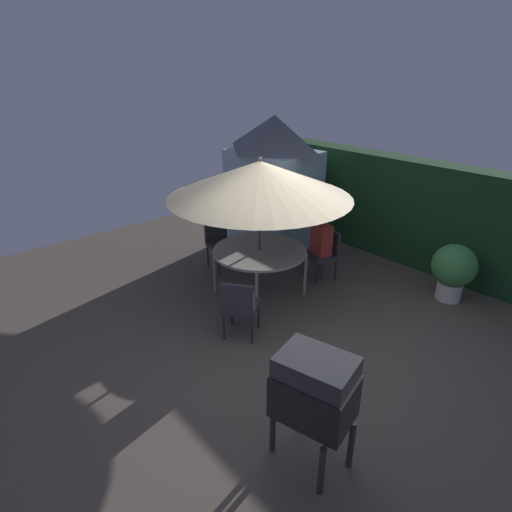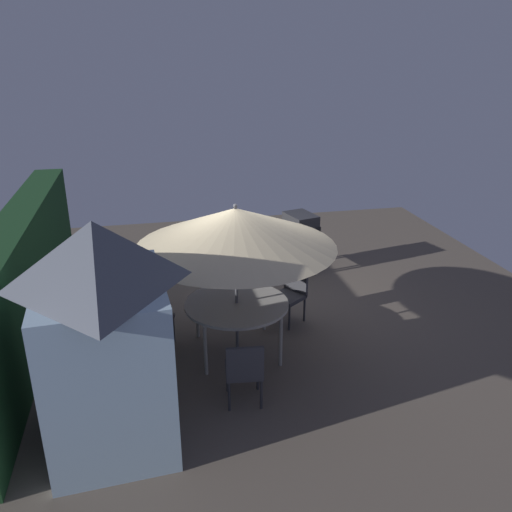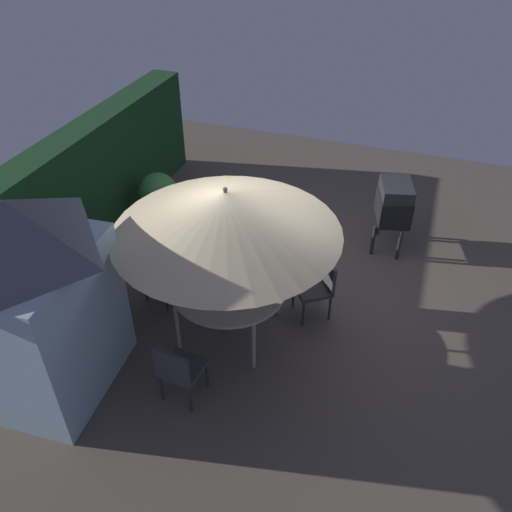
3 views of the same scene
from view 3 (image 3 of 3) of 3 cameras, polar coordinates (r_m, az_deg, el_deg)
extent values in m
plane|color=brown|center=(8.04, 2.92, -3.73)|extent=(11.00, 11.00, 0.00)
cube|color=#193D1E|center=(8.89, -19.13, 6.13)|extent=(6.78, 0.54, 1.95)
cube|color=#9EBCD1|center=(6.59, -22.19, -6.73)|extent=(1.73, 1.43, 1.95)
pyramid|color=#4C515B|center=(5.83, -25.13, 2.71)|extent=(1.83, 1.51, 0.68)
cylinder|color=#B2ADA3|center=(6.90, -2.94, -3.44)|extent=(1.51, 1.51, 0.04)
cylinder|color=gray|center=(6.67, -0.24, -9.81)|extent=(0.05, 0.05, 0.75)
cylinder|color=gray|center=(7.40, 2.50, -4.14)|extent=(0.05, 0.05, 0.75)
cylinder|color=gray|center=(6.99, -8.53, -7.62)|extent=(0.05, 0.05, 0.75)
cylinder|color=gray|center=(7.69, -5.07, -2.42)|extent=(0.05, 0.05, 0.75)
cylinder|color=#4C4C51|center=(6.68, -3.03, -1.25)|extent=(0.04, 0.04, 2.22)
cone|color=beige|center=(6.20, -3.28, 4.80)|extent=(2.81, 2.81, 0.55)
sphere|color=#4C4C51|center=(6.04, -3.38, 7.25)|extent=(0.06, 0.06, 0.06)
cube|color=black|center=(8.80, 14.71, 5.18)|extent=(0.81, 0.66, 0.45)
cube|color=#2B2B2E|center=(8.64, 15.04, 7.01)|extent=(0.77, 0.63, 0.20)
cylinder|color=#262628|center=(8.80, 15.29, 1.16)|extent=(0.06, 0.06, 0.55)
cylinder|color=#262628|center=(9.32, 15.75, 3.26)|extent=(0.06, 0.06, 0.55)
cylinder|color=#262628|center=(8.81, 12.61, 1.70)|extent=(0.06, 0.06, 0.55)
cylinder|color=#262628|center=(9.33, 13.21, 3.77)|extent=(0.06, 0.06, 0.55)
cube|color=#38383D|center=(7.73, -10.02, -1.99)|extent=(0.56, 0.56, 0.06)
cube|color=#38383D|center=(7.71, -11.34, -0.13)|extent=(0.46, 0.17, 0.45)
cylinder|color=#2C2C30|center=(8.09, -9.95, -1.99)|extent=(0.04, 0.04, 0.45)
cylinder|color=#2C2C30|center=(7.88, -11.89, -3.49)|extent=(0.04, 0.04, 0.45)
cylinder|color=#2C2C30|center=(7.87, -7.80, -3.03)|extent=(0.04, 0.04, 0.45)
cylinder|color=#2C2C30|center=(7.65, -9.73, -4.61)|extent=(0.04, 0.04, 0.45)
cube|color=#38383D|center=(6.40, -7.95, -11.98)|extent=(0.51, 0.51, 0.06)
cube|color=#38383D|center=(6.12, -9.18, -11.91)|extent=(0.10, 0.46, 0.45)
cylinder|color=#2C2C30|center=(6.55, -10.25, -13.83)|extent=(0.04, 0.04, 0.45)
cylinder|color=#2C2C30|center=(6.39, -7.17, -15.12)|extent=(0.04, 0.04, 0.45)
cylinder|color=#2C2C30|center=(6.75, -8.35, -11.51)|extent=(0.04, 0.04, 0.45)
cylinder|color=#2C2C30|center=(6.60, -5.34, -12.69)|extent=(0.04, 0.04, 0.45)
cube|color=#38383D|center=(7.40, 6.15, -3.58)|extent=(0.64, 0.64, 0.06)
cube|color=#38383D|center=(7.33, 7.78, -1.92)|extent=(0.40, 0.31, 0.45)
cylinder|color=#2C2C30|center=(7.48, 8.03, -5.54)|extent=(0.04, 0.04, 0.45)
cylinder|color=#2C2C30|center=(7.75, 6.86, -3.63)|extent=(0.04, 0.04, 0.45)
cylinder|color=#2C2C30|center=(7.36, 5.16, -6.18)|extent=(0.04, 0.04, 0.45)
cylinder|color=#2C2C30|center=(7.63, 4.08, -4.22)|extent=(0.04, 0.04, 0.45)
cylinder|color=silver|center=(9.65, -10.30, 4.54)|extent=(0.39, 0.39, 0.31)
sphere|color=#3D8442|center=(9.42, -10.59, 6.84)|extent=(0.69, 0.69, 0.69)
cube|color=#CC3D33|center=(7.54, -10.26, -0.19)|extent=(0.39, 0.32, 0.55)
sphere|color=tan|center=(7.31, -10.59, 2.27)|extent=(0.22, 0.22, 0.22)
cylinder|color=#383347|center=(7.86, -9.86, -3.18)|extent=(0.10, 0.10, 0.48)
camera|label=1|loc=(9.76, 33.23, 21.31)|focal=29.18mm
camera|label=2|loc=(3.87, -89.76, -19.05)|focal=36.93mm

